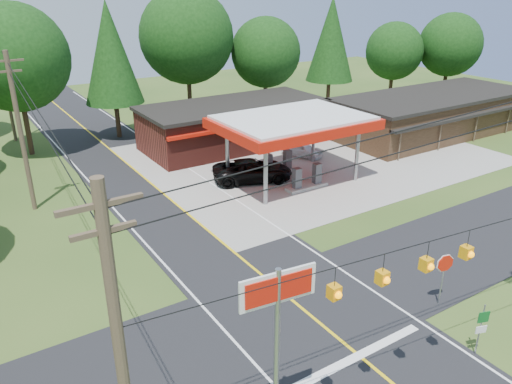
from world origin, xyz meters
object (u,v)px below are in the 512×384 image
sedan_car (302,149)px  gas_canopy (293,125)px  suv_car (253,171)px  big_stop_sign (278,320)px  octagonal_stop_sign (444,267)px

sedan_car → gas_canopy: bearing=-156.9°
suv_car → big_stop_sign: bearing=169.7°
suv_car → octagonal_stop_sign: 17.58m
gas_canopy → big_stop_sign: 22.82m
gas_canopy → big_stop_sign: (-14.00, -18.01, 0.42)m
suv_car → big_stop_sign: 22.99m
gas_canopy → suv_car: (-2.47, 1.50, -3.46)m
gas_canopy → big_stop_sign: big_stop_sign is taller
big_stop_sign → octagonal_stop_sign: big_stop_sign is taller
octagonal_stop_sign → sedan_car: bearing=69.3°
gas_canopy → octagonal_stop_sign: (-3.51, -16.01, -2.33)m
big_stop_sign → octagonal_stop_sign: 11.03m
gas_canopy → octagonal_stop_sign: bearing=-102.4°
suv_car → sedan_car: suv_car is taller
suv_car → gas_canopy: bearing=-101.0°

